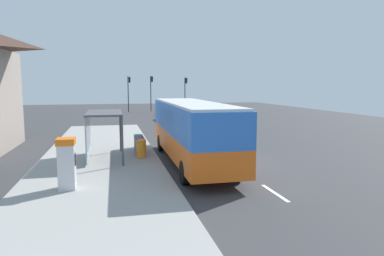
{
  "coord_description": "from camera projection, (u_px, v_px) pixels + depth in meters",
  "views": [
    {
      "loc": [
        -5.72,
        -17.89,
        4.09
      ],
      "look_at": [
        -1.0,
        2.63,
        1.5
      ],
      "focal_mm": 32.81,
      "sensor_mm": 36.0,
      "label": 1
    }
  ],
  "objects": [
    {
      "name": "ground_plane",
      "position": [
        175.0,
        129.0,
        32.62
      ],
      "size": [
        56.0,
        92.0,
        0.04
      ],
      "primitive_type": "cube",
      "color": "#38383A"
    },
    {
      "name": "sidewalk_platform",
      "position": [
        100.0,
        157.0,
        19.58
      ],
      "size": [
        6.2,
        30.0,
        0.18
      ],
      "primitive_type": "cube",
      "color": "#999993",
      "rests_on": "ground"
    },
    {
      "name": "lane_stripe_seg_0",
      "position": [
        275.0,
        193.0,
        13.33
      ],
      "size": [
        0.16,
        2.2,
        0.01
      ],
      "primitive_type": "cube",
      "color": "silver",
      "rests_on": "ground"
    },
    {
      "name": "lane_stripe_seg_1",
      "position": [
        231.0,
        164.0,
        18.16
      ],
      "size": [
        0.16,
        2.2,
        0.01
      ],
      "primitive_type": "cube",
      "color": "silver",
      "rests_on": "ground"
    },
    {
      "name": "lane_stripe_seg_2",
      "position": [
        206.0,
        148.0,
        23.0
      ],
      "size": [
        0.16,
        2.2,
        0.01
      ],
      "primitive_type": "cube",
      "color": "silver",
      "rests_on": "ground"
    },
    {
      "name": "lane_stripe_seg_3",
      "position": [
        189.0,
        137.0,
        27.84
      ],
      "size": [
        0.16,
        2.2,
        0.01
      ],
      "primitive_type": "cube",
      "color": "silver",
      "rests_on": "ground"
    },
    {
      "name": "lane_stripe_seg_4",
      "position": [
        178.0,
        129.0,
        32.67
      ],
      "size": [
        0.16,
        2.2,
        0.01
      ],
      "primitive_type": "cube",
      "color": "silver",
      "rests_on": "ground"
    },
    {
      "name": "lane_stripe_seg_5",
      "position": [
        169.0,
        123.0,
        37.51
      ],
      "size": [
        0.16,
        2.2,
        0.01
      ],
      "primitive_type": "cube",
      "color": "silver",
      "rests_on": "ground"
    },
    {
      "name": "lane_stripe_seg_6",
      "position": [
        162.0,
        119.0,
        42.35
      ],
      "size": [
        0.16,
        2.2,
        0.01
      ],
      "primitive_type": "cube",
      "color": "silver",
      "rests_on": "ground"
    },
    {
      "name": "lane_stripe_seg_7",
      "position": [
        157.0,
        115.0,
        47.18
      ],
      "size": [
        0.16,
        2.2,
        0.01
      ],
      "primitive_type": "cube",
      "color": "silver",
      "rests_on": "ground"
    },
    {
      "name": "bus",
      "position": [
        192.0,
        129.0,
        18.13
      ],
      "size": [
        2.6,
        11.03,
        3.21
      ],
      "color": "orange",
      "rests_on": "ground"
    },
    {
      "name": "white_van",
      "position": [
        181.0,
        109.0,
        40.96
      ],
      "size": [
        2.05,
        5.2,
        2.3
      ],
      "color": "white",
      "rests_on": "ground"
    },
    {
      "name": "sedan_near",
      "position": [
        170.0,
        109.0,
        49.28
      ],
      "size": [
        2.0,
        4.48,
        1.52
      ],
      "color": "black",
      "rests_on": "ground"
    },
    {
      "name": "ticket_machine",
      "position": [
        67.0,
        163.0,
        13.16
      ],
      "size": [
        0.66,
        0.76,
        1.94
      ],
      "color": "silver",
      "rests_on": "sidewalk_platform"
    },
    {
      "name": "recycling_bin_orange",
      "position": [
        141.0,
        149.0,
        19.05
      ],
      "size": [
        0.52,
        0.52,
        0.95
      ],
      "primitive_type": "cylinder",
      "color": "orange",
      "rests_on": "sidewalk_platform"
    },
    {
      "name": "recycling_bin_red",
      "position": [
        140.0,
        146.0,
        19.73
      ],
      "size": [
        0.52,
        0.52,
        0.95
      ],
      "primitive_type": "cylinder",
      "color": "red",
      "rests_on": "sidewalk_platform"
    },
    {
      "name": "recycling_bin_blue",
      "position": [
        139.0,
        144.0,
        20.4
      ],
      "size": [
        0.52,
        0.52,
        0.95
      ],
      "primitive_type": "cylinder",
      "color": "blue",
      "rests_on": "sidewalk_platform"
    },
    {
      "name": "recycling_bin_green",
      "position": [
        138.0,
        142.0,
        21.08
      ],
      "size": [
        0.52,
        0.52,
        0.95
      ],
      "primitive_type": "cylinder",
      "color": "green",
      "rests_on": "sidewalk_platform"
    },
    {
      "name": "traffic_light_near_side",
      "position": [
        186.0,
        89.0,
        54.04
      ],
      "size": [
        0.49,
        0.28,
        5.25
      ],
      "color": "#2D2D2D",
      "rests_on": "ground"
    },
    {
      "name": "traffic_light_far_side",
      "position": [
        129.0,
        89.0,
        52.89
      ],
      "size": [
        0.49,
        0.28,
        5.36
      ],
      "color": "#2D2D2D",
      "rests_on": "ground"
    },
    {
      "name": "traffic_light_median",
      "position": [
        151.0,
        88.0,
        54.44
      ],
      "size": [
        0.49,
        0.28,
        5.49
      ],
      "color": "#2D2D2D",
      "rests_on": "ground"
    },
    {
      "name": "bus_shelter",
      "position": [
        98.0,
        123.0,
        18.45
      ],
      "size": [
        1.8,
        4.0,
        2.5
      ],
      "color": "#4C4C51",
      "rests_on": "sidewalk_platform"
    }
  ]
}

